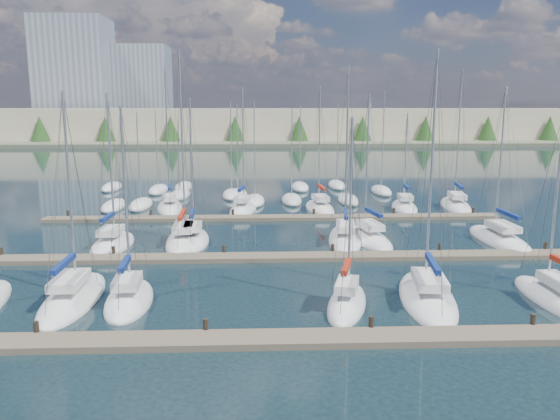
{
  "coord_description": "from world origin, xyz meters",
  "views": [
    {
      "loc": [
        -1.38,
        -21.84,
        10.9
      ],
      "look_at": [
        0.0,
        14.0,
        4.0
      ],
      "focal_mm": 35.0,
      "sensor_mm": 36.0,
      "label": 1
    }
  ],
  "objects_px": {
    "sailboat_q": "(404,207)",
    "sailboat_f": "(553,299)",
    "sailboat_p": "(320,208)",
    "sailboat_h": "(113,244)",
    "sailboat_e": "(427,297)",
    "sailboat_j": "(193,240)",
    "sailboat_i": "(184,240)",
    "sailboat_n": "(170,207)",
    "sailboat_r": "(456,205)",
    "sailboat_c": "(129,300)",
    "sailboat_l": "(368,238)",
    "sailboat_b": "(73,298)",
    "sailboat_o": "(243,209)",
    "sailboat_d": "(347,303)",
    "sailboat_k": "(345,239)",
    "sailboat_m": "(499,239)"
  },
  "relations": [
    {
      "from": "sailboat_o",
      "to": "sailboat_b",
      "type": "height_order",
      "value": "sailboat_o"
    },
    {
      "from": "sailboat_o",
      "to": "sailboat_e",
      "type": "relative_size",
      "value": 0.92
    },
    {
      "from": "sailboat_b",
      "to": "sailboat_i",
      "type": "xyz_separation_m",
      "value": [
        4.49,
        13.44,
        0.02
      ]
    },
    {
      "from": "sailboat_k",
      "to": "sailboat_n",
      "type": "distance_m",
      "value": 22.02
    },
    {
      "from": "sailboat_f",
      "to": "sailboat_h",
      "type": "height_order",
      "value": "sailboat_h"
    },
    {
      "from": "sailboat_h",
      "to": "sailboat_q",
      "type": "xyz_separation_m",
      "value": [
        27.03,
        14.68,
        -0.0
      ]
    },
    {
      "from": "sailboat_j",
      "to": "sailboat_e",
      "type": "relative_size",
      "value": 0.84
    },
    {
      "from": "sailboat_o",
      "to": "sailboat_p",
      "type": "xyz_separation_m",
      "value": [
        8.11,
        0.54,
        -0.01
      ]
    },
    {
      "from": "sailboat_q",
      "to": "sailboat_f",
      "type": "bearing_deg",
      "value": -80.88
    },
    {
      "from": "sailboat_l",
      "to": "sailboat_o",
      "type": "distance_m",
      "value": 16.7
    },
    {
      "from": "sailboat_j",
      "to": "sailboat_q",
      "type": "distance_m",
      "value": 24.86
    },
    {
      "from": "sailboat_j",
      "to": "sailboat_b",
      "type": "bearing_deg",
      "value": -114.88
    },
    {
      "from": "sailboat_f",
      "to": "sailboat_p",
      "type": "xyz_separation_m",
      "value": [
        -10.1,
        28.06,
        0.0
      ]
    },
    {
      "from": "sailboat_c",
      "to": "sailboat_p",
      "type": "height_order",
      "value": "sailboat_p"
    },
    {
      "from": "sailboat_k",
      "to": "sailboat_i",
      "type": "distance_m",
      "value": 13.07
    },
    {
      "from": "sailboat_f",
      "to": "sailboat_q",
      "type": "xyz_separation_m",
      "value": [
        -1.01,
        28.1,
        -0.01
      ]
    },
    {
      "from": "sailboat_b",
      "to": "sailboat_k",
      "type": "bearing_deg",
      "value": 35.66
    },
    {
      "from": "sailboat_e",
      "to": "sailboat_j",
      "type": "bearing_deg",
      "value": 144.96
    },
    {
      "from": "sailboat_r",
      "to": "sailboat_c",
      "type": "relative_size",
      "value": 1.33
    },
    {
      "from": "sailboat_r",
      "to": "sailboat_d",
      "type": "xyz_separation_m",
      "value": [
        -16.59,
        -29.26,
        0.01
      ]
    },
    {
      "from": "sailboat_k",
      "to": "sailboat_r",
      "type": "xyz_separation_m",
      "value": [
        14.4,
        14.52,
        -0.0
      ]
    },
    {
      "from": "sailboat_i",
      "to": "sailboat_l",
      "type": "bearing_deg",
      "value": -2.23
    },
    {
      "from": "sailboat_m",
      "to": "sailboat_b",
      "type": "distance_m",
      "value": 32.61
    },
    {
      "from": "sailboat_n",
      "to": "sailboat_p",
      "type": "distance_m",
      "value": 15.99
    },
    {
      "from": "sailboat_j",
      "to": "sailboat_n",
      "type": "relative_size",
      "value": 0.78
    },
    {
      "from": "sailboat_e",
      "to": "sailboat_m",
      "type": "bearing_deg",
      "value": 61.23
    },
    {
      "from": "sailboat_i",
      "to": "sailboat_n",
      "type": "bearing_deg",
      "value": 101.38
    },
    {
      "from": "sailboat_r",
      "to": "sailboat_j",
      "type": "relative_size",
      "value": 1.27
    },
    {
      "from": "sailboat_k",
      "to": "sailboat_m",
      "type": "height_order",
      "value": "sailboat_k"
    },
    {
      "from": "sailboat_n",
      "to": "sailboat_l",
      "type": "bearing_deg",
      "value": -47.36
    },
    {
      "from": "sailboat_j",
      "to": "sailboat_p",
      "type": "height_order",
      "value": "sailboat_p"
    },
    {
      "from": "sailboat_d",
      "to": "sailboat_h",
      "type": "bearing_deg",
      "value": 155.29
    },
    {
      "from": "sailboat_d",
      "to": "sailboat_p",
      "type": "distance_m",
      "value": 28.39
    },
    {
      "from": "sailboat_b",
      "to": "sailboat_p",
      "type": "bearing_deg",
      "value": 56.28
    },
    {
      "from": "sailboat_r",
      "to": "sailboat_m",
      "type": "bearing_deg",
      "value": -87.33
    },
    {
      "from": "sailboat_q",
      "to": "sailboat_b",
      "type": "bearing_deg",
      "value": -127.06
    },
    {
      "from": "sailboat_d",
      "to": "sailboat_p",
      "type": "bearing_deg",
      "value": 102.03
    },
    {
      "from": "sailboat_l",
      "to": "sailboat_j",
      "type": "bearing_deg",
      "value": 170.37
    },
    {
      "from": "sailboat_h",
      "to": "sailboat_k",
      "type": "bearing_deg",
      "value": 5.4
    },
    {
      "from": "sailboat_r",
      "to": "sailboat_d",
      "type": "distance_m",
      "value": 33.64
    },
    {
      "from": "sailboat_j",
      "to": "sailboat_n",
      "type": "bearing_deg",
      "value": 102.61
    },
    {
      "from": "sailboat_r",
      "to": "sailboat_j",
      "type": "xyz_separation_m",
      "value": [
        -26.73,
        -14.4,
        -0.0
      ]
    },
    {
      "from": "sailboat_p",
      "to": "sailboat_h",
      "type": "bearing_deg",
      "value": -145.37
    },
    {
      "from": "sailboat_e",
      "to": "sailboat_q",
      "type": "distance_m",
      "value": 28.18
    },
    {
      "from": "sailboat_f",
      "to": "sailboat_o",
      "type": "bearing_deg",
      "value": 122.56
    },
    {
      "from": "sailboat_c",
      "to": "sailboat_e",
      "type": "distance_m",
      "value": 16.85
    },
    {
      "from": "sailboat_k",
      "to": "sailboat_o",
      "type": "height_order",
      "value": "sailboat_k"
    },
    {
      "from": "sailboat_n",
      "to": "sailboat_b",
      "type": "relative_size",
      "value": 1.25
    },
    {
      "from": "sailboat_j",
      "to": "sailboat_e",
      "type": "distance_m",
      "value": 20.43
    },
    {
      "from": "sailboat_l",
      "to": "sailboat_b",
      "type": "bearing_deg",
      "value": -155.24
    }
  ]
}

